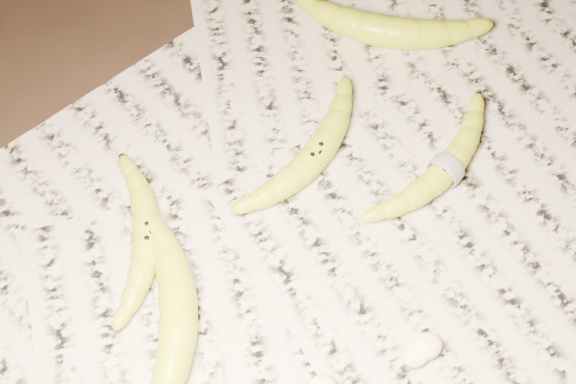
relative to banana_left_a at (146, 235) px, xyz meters
name	(u,v)px	position (x,y,z in m)	size (l,w,h in m)	color
ground	(328,234)	(0.19, -0.08, -0.02)	(3.00, 3.00, 0.00)	black
newspaper_patch	(346,219)	(0.21, -0.08, -0.02)	(0.90, 0.70, 0.01)	#B6AE9C
banana_left_a	(146,235)	(0.00, 0.00, 0.00)	(0.18, 0.05, 0.03)	#C9D81B
banana_left_b	(178,313)	(-0.01, -0.10, 0.00)	(0.21, 0.07, 0.04)	#C9D81B
banana_center	(315,154)	(0.22, 0.01, 0.00)	(0.20, 0.06, 0.04)	#C9D81B
banana_taped	(446,169)	(0.34, -0.08, 0.00)	(0.20, 0.05, 0.03)	#C9D81B
banana_upper_a	(389,30)	(0.39, 0.13, 0.00)	(0.22, 0.07, 0.04)	#C9D81B
measuring_tape	(446,169)	(0.34, -0.08, 0.00)	(0.04, 0.04, 0.00)	white
flesh_chunk_b	(427,345)	(0.21, -0.25, -0.01)	(0.04, 0.03, 0.02)	#F2E8BB
flesh_chunk_c	(416,355)	(0.20, -0.25, -0.01)	(0.03, 0.02, 0.02)	#F2E8BB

